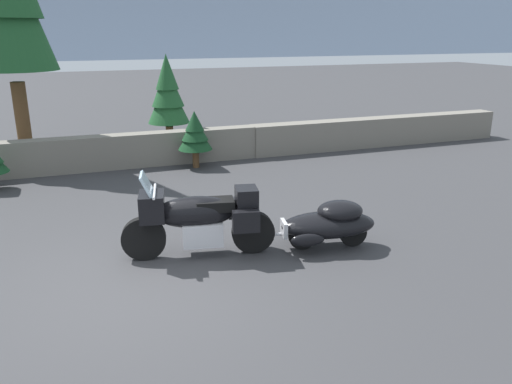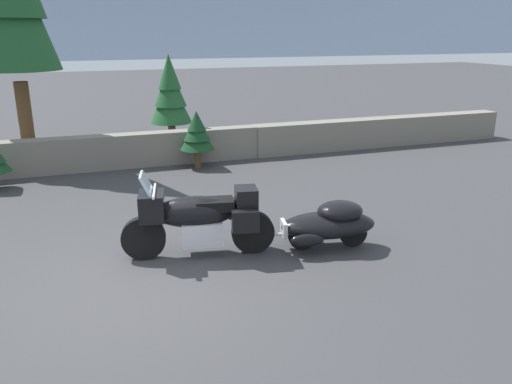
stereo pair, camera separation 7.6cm
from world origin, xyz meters
name	(u,v)px [view 2 (the right image)]	position (x,y,z in m)	size (l,w,h in m)	color
ground_plane	(136,285)	(0.00, 0.00, 0.00)	(80.00, 80.00, 0.00)	#38383A
stone_guard_wall	(128,151)	(0.64, 6.46, 0.42)	(24.00, 0.55, 0.84)	slate
distant_ridgeline	(65,3)	(0.00, 96.44, 8.00)	(240.00, 80.00, 16.00)	#8C9EB7
touring_motorcycle	(198,217)	(1.04, 0.66, 0.62)	(2.29, 1.01, 1.33)	black
car_shaped_trailer	(329,223)	(3.04, 0.27, 0.41)	(2.23, 0.99, 0.76)	black
pine_tree_secondary	(170,92)	(1.94, 7.48, 1.70)	(1.12, 1.12, 2.71)	brown
pine_sapling_near	(197,132)	(2.26, 5.84, 0.89)	(0.85, 0.85, 1.42)	brown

